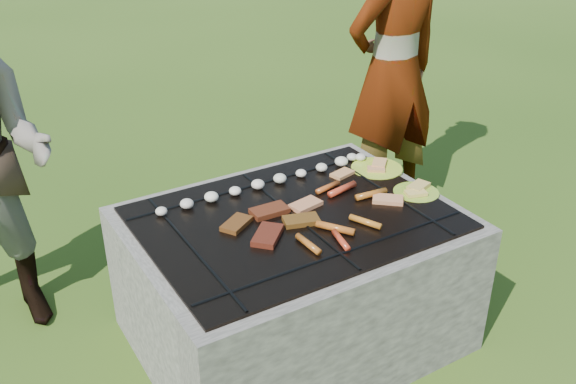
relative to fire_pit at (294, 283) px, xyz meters
name	(u,v)px	position (x,y,z in m)	size (l,w,h in m)	color
lawn	(294,335)	(0.00, 0.00, -0.28)	(60.00, 60.00, 0.00)	#284812
fire_pit	(294,283)	(0.00, 0.00, 0.00)	(1.30, 1.00, 0.62)	#AAA297
mushrooms	(276,180)	(0.08, 0.29, 0.35)	(1.05, 0.08, 0.04)	beige
pork_slabs	(270,223)	(-0.12, -0.01, 0.34)	(0.39, 0.29, 0.02)	#944C1B
sausages	(343,212)	(0.17, -0.09, 0.34)	(0.53, 0.47, 0.03)	#BC3A1F
bread_on_grate	(344,195)	(0.27, 0.03, 0.34)	(0.46, 0.41, 0.02)	tan
plate_far	(377,169)	(0.56, 0.18, 0.33)	(0.27, 0.27, 0.03)	#F7FF3C
plate_near	(416,192)	(0.56, -0.09, 0.33)	(0.24, 0.24, 0.03)	yellow
cook	(393,72)	(1.09, 0.73, 0.56)	(0.61, 0.40, 1.69)	gray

